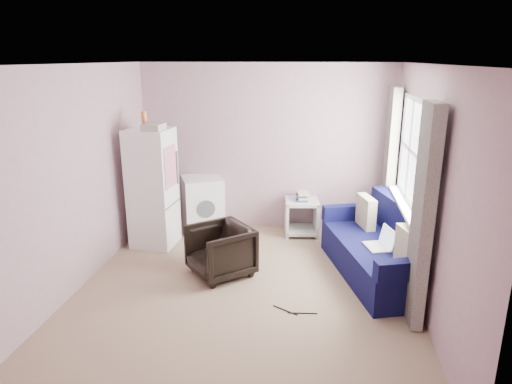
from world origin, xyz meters
TOP-DOWN VIEW (x-y plane):
  - room at (0.02, 0.01)m, footprint 3.84×4.24m
  - armchair at (-0.35, 0.35)m, footprint 0.91×0.92m
  - fridge at (-1.47, 1.18)m, footprint 0.61×0.60m
  - washing_machine at (-0.94, 1.86)m, footprint 0.76×0.76m
  - side_table at (0.57, 1.83)m, footprint 0.54×0.54m
  - sofa at (1.61, 0.60)m, footprint 1.38×2.10m
  - window_dressing at (1.78, 0.70)m, footprint 0.17×2.62m
  - floor_cables at (0.59, -0.40)m, footprint 0.47×0.17m

SIDE VIEW (x-z plane):
  - floor_cables at x=0.59m, z-range 0.00..0.01m
  - side_table at x=0.57m, z-range -0.02..0.64m
  - sofa at x=1.61m, z-range -0.12..0.75m
  - armchair at x=-0.35m, z-range 0.00..0.69m
  - washing_machine at x=-0.94m, z-range 0.02..0.83m
  - fridge at x=-1.47m, z-range -0.10..1.77m
  - window_dressing at x=1.78m, z-range 0.02..2.20m
  - room at x=0.02m, z-range -0.02..2.52m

